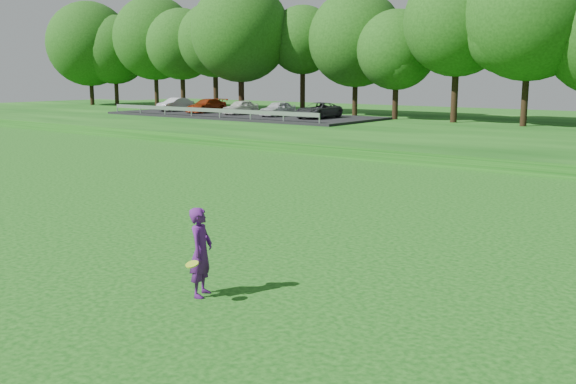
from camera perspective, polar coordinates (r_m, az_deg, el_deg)
The scene contains 6 objects.
ground at distance 15.14m, azimuth -19.32°, elevation -6.03°, with size 140.00×140.00×0.00m, color #0B3E0C.
berm at distance 43.78m, azimuth 21.04°, elevation 4.73°, with size 130.00×30.00×0.60m, color #0B3E0C.
walking_path at distance 30.71m, azimuth 13.50°, elevation 2.45°, with size 130.00×1.60×0.04m, color gray.
treeline at distance 47.62m, azimuth 23.09°, elevation 14.41°, with size 104.00×7.00×15.00m, color #17410F, non-canonical shape.
parking_lot at distance 54.33m, azimuth -4.08°, elevation 7.15°, with size 24.00×9.00×1.38m.
woman at distance 12.19m, azimuth -7.74°, elevation -5.31°, with size 0.66×0.94×1.70m.
Camera 1 is at (12.26, -7.85, 4.14)m, focal length 40.00 mm.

